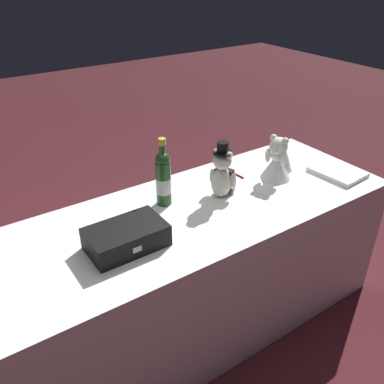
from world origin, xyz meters
The scene contains 8 objects.
ground_plane centered at (0.00, 0.00, 0.00)m, with size 12.00×12.00×0.00m, color #47191E.
reception_table centered at (0.00, 0.00, 0.36)m, with size 2.04×0.72×0.72m, color white.
teddy_bear_groom centered at (0.20, 0.04, 0.84)m, with size 0.14×0.13×0.29m.
teddy_bear_bride centered at (0.57, 0.03, 0.83)m, with size 0.21×0.17×0.24m.
champagne_bottle centered at (-0.07, 0.13, 0.86)m, with size 0.07×0.07×0.33m.
signing_pen centered at (0.40, 0.19, 0.73)m, with size 0.03×0.16×0.01m.
gift_case_black centered at (-0.37, -0.08, 0.77)m, with size 0.32×0.20×0.10m.
guestbook centered at (0.86, -0.14, 0.74)m, with size 0.20×0.26×0.02m, color white.
Camera 1 is at (-0.91, -1.35, 1.76)m, focal length 38.67 mm.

